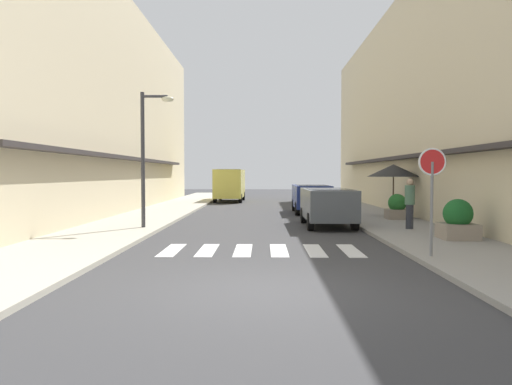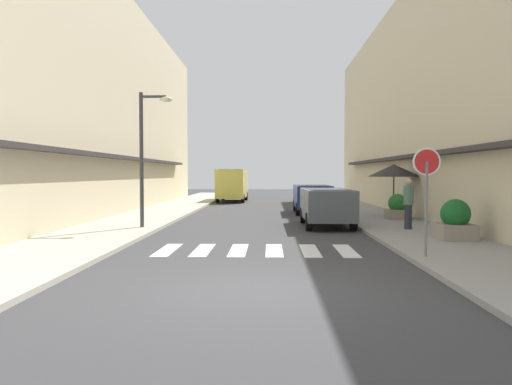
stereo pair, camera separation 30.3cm
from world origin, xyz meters
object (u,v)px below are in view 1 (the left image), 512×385
Objects in this scene: round_street_sign at (432,173)px; planter_corner at (458,221)px; pedestrian_walking_near at (410,202)px; cafe_umbrella at (393,171)px; parked_car_near at (328,203)px; parked_car_mid at (311,195)px; delivery_van at (230,182)px; street_lamp at (148,144)px; planter_midblock at (397,208)px.

round_street_sign is 3.78m from planter_corner.
round_street_sign is at bearing 78.66° from pedestrian_walking_near.
cafe_umbrella reaches higher than pedestrian_walking_near.
parked_car_near is 6.38m from parked_car_mid.
delivery_van is 3.11× the size of pedestrian_walking_near.
delivery_van is at bearing 110.90° from planter_corner.
delivery_van reaches higher than pedestrian_walking_near.
pedestrian_walking_near reaches higher than planter_corner.
pedestrian_walking_near reaches higher than parked_car_near.
planter_corner is at bearing -17.10° from street_lamp.
parked_car_mid reaches higher than planter_corner.
planter_corner is (-0.05, -7.31, -1.53)m from cafe_umbrella.
planter_midblock is at bearing -98.40° from pedestrian_walking_near.
street_lamp reaches higher than planter_corner.
street_lamp is (-1.65, -18.41, 1.70)m from delivery_van.
parked_car_near is at bearing -148.93° from planter_midblock.
parked_car_near is at bearing 11.75° from street_lamp.
delivery_van is at bearing 84.87° from street_lamp.
round_street_sign is at bearing -100.80° from planter_midblock.
round_street_sign is at bearing -36.94° from street_lamp.
planter_corner reaches higher than planter_midblock.
delivery_van is (-4.94, 10.65, 0.48)m from parked_car_mid.
pedestrian_walking_near is at bearing 78.04° from round_street_sign.
planter_corner is at bearing 103.63° from pedestrian_walking_near.
pedestrian_walking_near is at bearing -98.16° from cafe_umbrella.
cafe_umbrella is at bearing 85.08° from planter_midblock.
delivery_van reaches higher than parked_car_mid.
planter_corner is (8.18, -21.43, -0.76)m from delivery_van.
delivery_van is 2.32× the size of cafe_umbrella.
parked_car_near is at bearing 100.95° from round_street_sign.
parked_car_mid is at bearing -65.14° from delivery_van.
planter_midblock is 0.61× the size of pedestrian_walking_near.
parked_car_mid is 3.43× the size of planter_corner.
street_lamp reaches higher than planter_midblock.
delivery_van is 1.12× the size of street_lamp.
parked_car_near is at bearing -138.60° from cafe_umbrella.
parked_car_mid is at bearing 95.93° from round_street_sign.
parked_car_near is 5.47m from planter_corner.
cafe_umbrella is (9.89, 4.28, -0.93)m from street_lamp.
planter_midblock is (3.21, -4.45, -0.32)m from parked_car_mid.
delivery_van reaches higher than planter_midblock.
street_lamp is at bearing -156.60° from cafe_umbrella.
parked_car_near is 4.57m from cafe_umbrella.
delivery_van reaches higher than parked_car_near.
round_street_sign is 9.62m from planter_midblock.
parked_car_near is at bearing 126.44° from planter_corner.
pedestrian_walking_near is (2.63, -8.12, 0.12)m from parked_car_mid.
planter_midblock is at bearing 79.20° from round_street_sign.
pedestrian_walking_near is at bearing -33.42° from parked_car_near.
parked_car_mid is 4.95m from cafe_umbrella.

